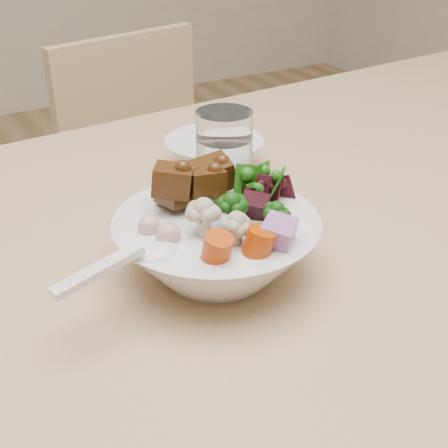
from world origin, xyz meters
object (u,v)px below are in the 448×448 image
object	(u,v)px
dining_table	(368,253)
water_glass	(224,162)
food_bowl	(217,241)
chair_far	(159,196)
side_bowl	(214,155)

from	to	relation	value
dining_table	water_glass	world-z (taller)	water_glass
food_bowl	chair_far	bearing A→B (deg)	71.59
dining_table	water_glass	bearing A→B (deg)	145.46
food_bowl	water_glass	world-z (taller)	water_glass
side_bowl	water_glass	bearing A→B (deg)	-111.18
chair_far	food_bowl	world-z (taller)	food_bowl
chair_far	water_glass	xyz separation A→B (m)	(-0.18, -0.66, 0.39)
food_bowl	water_glass	xyz separation A→B (m)	(0.09, 0.15, 0.02)
water_glass	side_bowl	world-z (taller)	water_glass
water_glass	food_bowl	bearing A→B (deg)	-121.81
food_bowl	side_bowl	distance (m)	0.28
side_bowl	food_bowl	bearing A→B (deg)	-117.81
food_bowl	side_bowl	size ratio (longest dim) A/B	1.54
food_bowl	side_bowl	xyz separation A→B (m)	(0.13, 0.25, -0.01)
chair_far	dining_table	bearing A→B (deg)	-102.32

